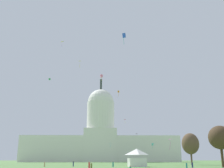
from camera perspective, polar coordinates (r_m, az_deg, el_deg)
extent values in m
cube|color=silver|center=(230.14, -10.81, -13.46)|extent=(64.48, 20.74, 20.76)
cube|color=silver|center=(229.32, 5.79, -13.64)|extent=(64.48, 20.74, 20.76)
cube|color=silver|center=(227.58, -2.52, -12.95)|extent=(26.70, 22.81, 26.61)
cylinder|color=silver|center=(230.11, -2.44, -6.75)|extent=(23.28, 23.28, 23.21)
sphere|color=silver|center=(232.19, -2.41, -3.92)|extent=(22.37, 22.37, 22.37)
cylinder|color=#2D3833|center=(235.97, -2.37, -0.11)|extent=(1.80, 1.80, 9.65)
cube|color=white|center=(91.51, 5.37, -16.34)|extent=(5.95, 5.27, 2.75)
pyramid|color=white|center=(91.53, 5.31, -14.22)|extent=(6.25, 5.54, 2.01)
cylinder|color=#42301E|center=(90.59, 22.47, -14.01)|extent=(0.76, 0.76, 6.74)
ellipsoid|color=#42301E|center=(90.81, 22.10, -10.53)|extent=(10.47, 10.78, 7.25)
cylinder|color=brown|center=(123.91, 16.61, -14.80)|extent=(0.73, 0.73, 6.18)
ellipsoid|color=brown|center=(124.07, 16.40, -12.12)|extent=(10.05, 9.93, 9.03)
cylinder|color=#1E757A|center=(70.72, 15.67, -16.57)|extent=(0.47, 0.47, 1.51)
sphere|color=beige|center=(70.70, 15.61, -15.87)|extent=(0.29, 0.29, 0.21)
cylinder|color=olive|center=(75.87, -4.43, -17.07)|extent=(0.56, 0.56, 1.27)
sphere|color=#A37556|center=(75.85, -4.42, -16.51)|extent=(0.27, 0.27, 0.22)
cylinder|color=#1E757A|center=(90.55, 0.23, -16.82)|extent=(0.45, 0.45, 1.47)
sphere|color=brown|center=(90.54, 0.23, -16.27)|extent=(0.30, 0.30, 0.26)
cylinder|color=red|center=(79.19, -4.90, -16.90)|extent=(0.48, 0.48, 1.54)
sphere|color=beige|center=(79.18, -4.88, -16.26)|extent=(0.23, 0.23, 0.22)
cylinder|color=navy|center=(95.23, -8.27, -16.59)|extent=(0.47, 0.47, 1.53)
sphere|color=brown|center=(95.22, -8.25, -16.05)|extent=(0.36, 0.36, 0.26)
cylinder|color=navy|center=(85.99, 16.79, -16.24)|extent=(0.58, 0.58, 1.48)
sphere|color=#A37556|center=(85.98, 16.75, -15.68)|extent=(0.28, 0.28, 0.20)
cylinder|color=tan|center=(92.69, -14.21, -16.35)|extent=(0.48, 0.48, 1.43)
sphere|color=tan|center=(92.68, -14.18, -15.84)|extent=(0.32, 0.32, 0.23)
sphere|color=tan|center=(45.95, 3.92, -17.10)|extent=(0.29, 0.29, 0.25)
cube|color=blue|center=(75.31, 2.59, 10.34)|extent=(1.01, 0.44, 1.39)
cylinder|color=teal|center=(74.56, 2.51, 9.14)|extent=(0.26, 0.10, 2.13)
pyramid|color=yellow|center=(125.81, -6.83, 4.67)|extent=(1.38, 1.11, 0.26)
cylinder|color=yellow|center=(124.80, -6.91, 3.92)|extent=(0.15, 0.27, 2.43)
cube|color=orange|center=(128.48, 1.39, -1.70)|extent=(0.88, 0.91, 0.45)
cube|color=orange|center=(128.57, 1.39, -1.55)|extent=(0.88, 0.91, 0.45)
cylinder|color=orange|center=(128.17, 1.38, -2.26)|extent=(0.21, 0.35, 2.28)
pyramid|color=#33BCDB|center=(176.93, -0.24, -12.65)|extent=(1.61, 1.62, 0.23)
cylinder|color=#33BCDB|center=(176.54, -0.36, -13.14)|extent=(0.07, 0.23, 1.49)
pyramid|color=#D1339E|center=(120.82, 12.17, -11.68)|extent=(1.48, 1.49, 0.25)
cylinder|color=#D1339E|center=(120.99, 12.30, -12.73)|extent=(0.48, 0.45, 3.21)
cube|color=green|center=(190.99, -13.20, 0.92)|extent=(1.49, 1.50, 0.60)
cube|color=green|center=(191.17, -13.19, 1.11)|extent=(1.49, 1.50, 0.60)
pyramid|color=black|center=(151.28, 5.46, -10.79)|extent=(1.24, 1.34, 0.42)
cylinder|color=white|center=(150.94, 5.43, -11.46)|extent=(0.29, 0.34, 2.76)
pyramid|color=gold|center=(135.20, -10.73, 8.79)|extent=(1.83, 1.55, 0.28)
cylinder|color=purple|center=(134.80, -10.68, 8.12)|extent=(0.16, 0.13, 1.67)
cube|color=pink|center=(101.68, -2.28, 1.59)|extent=(1.13, 1.12, 0.46)
cube|color=pink|center=(101.84, -2.27, 1.89)|extent=(1.13, 1.12, 0.46)
cylinder|color=yellow|center=(101.39, -2.31, 1.05)|extent=(0.15, 0.26, 1.61)
pyramid|color=red|center=(202.00, 2.91, -7.63)|extent=(1.62, 1.59, 0.39)
cylinder|color=yellow|center=(202.01, 2.83, -8.22)|extent=(0.33, 0.21, 2.46)
cube|color=teal|center=(176.57, 8.66, -12.72)|extent=(1.33, 1.30, 0.63)
cube|color=teal|center=(176.60, 8.65, -12.49)|extent=(1.33, 1.30, 0.63)
cylinder|color=teal|center=(176.50, 8.67, -13.18)|extent=(0.22, 0.13, 2.41)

